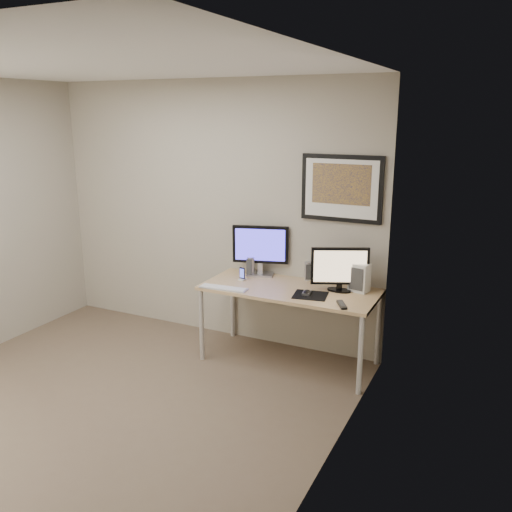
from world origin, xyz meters
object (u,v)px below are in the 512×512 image
object	(u,v)px
speaker_left	(251,266)
desk	(290,295)
monitor_tv	(340,268)
speaker_right	(308,271)
keyboard	(223,288)
fan_unit	(359,277)
framed_art	(342,188)
phone_dock	(242,274)
monitor_large	(260,248)

from	to	relation	value
speaker_left	desk	bearing A→B (deg)	-24.53
monitor_tv	speaker_right	world-z (taller)	monitor_tv
keyboard	fan_unit	size ratio (longest dim) A/B	1.74
desk	keyboard	distance (m)	0.61
desk	keyboard	world-z (taller)	keyboard
fan_unit	monitor_tv	bearing A→B (deg)	-141.99
keyboard	fan_unit	world-z (taller)	fan_unit
speaker_left	framed_art	bearing A→B (deg)	6.36
phone_dock	monitor_tv	bearing A→B (deg)	15.18
phone_dock	keyboard	bearing A→B (deg)	-86.51
desk	framed_art	world-z (taller)	framed_art
desk	speaker_left	distance (m)	0.55
framed_art	speaker_left	world-z (taller)	framed_art
desk	speaker_right	bearing A→B (deg)	77.60
desk	phone_dock	xyz separation A→B (m)	(-0.50, 0.03, 0.13)
speaker_left	monitor_large	bearing A→B (deg)	29.06
monitor_tv	fan_unit	distance (m)	0.20
monitor_tv	keyboard	world-z (taller)	monitor_tv
speaker_left	phone_dock	distance (m)	0.17
desk	monitor_tv	xyz separation A→B (m)	(0.43, 0.11, 0.28)
speaker_left	fan_unit	world-z (taller)	fan_unit
monitor_tv	speaker_right	bearing A→B (deg)	127.50
speaker_left	phone_dock	xyz separation A→B (m)	(-0.01, -0.17, -0.03)
monitor_large	keyboard	distance (m)	0.60
monitor_tv	phone_dock	xyz separation A→B (m)	(-0.93, -0.08, -0.15)
monitor_large	desk	bearing A→B (deg)	-47.11
desk	monitor_large	size ratio (longest dim) A/B	3.01
desk	monitor_tv	size ratio (longest dim) A/B	3.33
keyboard	monitor_tv	bearing A→B (deg)	17.43
fan_unit	desk	bearing A→B (deg)	-150.59
monitor_large	phone_dock	size ratio (longest dim) A/B	4.20
monitor_tv	speaker_left	size ratio (longest dim) A/B	2.55
framed_art	phone_dock	size ratio (longest dim) A/B	5.93
monitor_large	speaker_right	bearing A→B (deg)	-9.45
desk	speaker_left	bearing A→B (deg)	158.13
framed_art	speaker_right	bearing A→B (deg)	-174.52
monitor_tv	speaker_left	bearing A→B (deg)	150.31
keyboard	fan_unit	xyz separation A→B (m)	(1.13, 0.47, 0.12)
monitor_tv	framed_art	bearing A→B (deg)	85.83
speaker_right	fan_unit	size ratio (longest dim) A/B	0.69
speaker_right	fan_unit	world-z (taller)	fan_unit
monitor_tv	monitor_large	bearing A→B (deg)	146.53
keyboard	phone_dock	bearing A→B (deg)	78.90
monitor_tv	speaker_right	xyz separation A→B (m)	(-0.36, 0.20, -0.13)
speaker_left	monitor_tv	bearing A→B (deg)	-8.25
framed_art	monitor_large	world-z (taller)	framed_art
speaker_left	fan_unit	bearing A→B (deg)	-3.29
speaker_right	keyboard	size ratio (longest dim) A/B	0.40
speaker_right	keyboard	xyz separation A→B (m)	(-0.60, -0.58, -0.08)
desk	fan_unit	distance (m)	0.65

